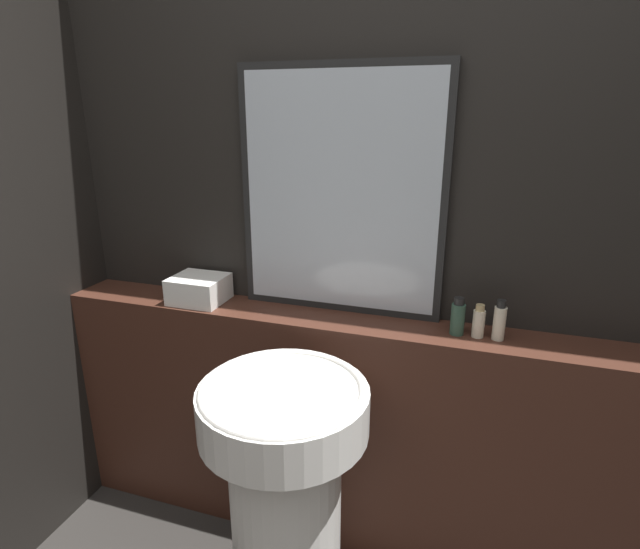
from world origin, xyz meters
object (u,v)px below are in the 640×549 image
object	(u,v)px
towel_stack	(199,289)
lotion_bottle	(499,321)
pedestal_sink	(286,498)
conditioner_bottle	(479,322)
shampoo_bottle	(458,317)
mirror	(340,194)

from	to	relation	value
towel_stack	lotion_bottle	bearing A→B (deg)	0.00
towel_stack	lotion_bottle	xyz separation A→B (m)	(1.08, 0.00, 0.01)
pedestal_sink	conditioner_bottle	world-z (taller)	conditioner_bottle
shampoo_bottle	lotion_bottle	size ratio (longest dim) A/B	0.94
pedestal_sink	lotion_bottle	world-z (taller)	lotion_bottle
mirror	pedestal_sink	bearing A→B (deg)	-91.18
mirror	lotion_bottle	xyz separation A→B (m)	(0.55, -0.09, -0.36)
pedestal_sink	shampoo_bottle	distance (m)	0.77
towel_stack	conditioner_bottle	distance (m)	1.02
towel_stack	shampoo_bottle	bearing A→B (deg)	0.00
conditioner_bottle	lotion_bottle	world-z (taller)	lotion_bottle
pedestal_sink	shampoo_bottle	world-z (taller)	shampoo_bottle
towel_stack	shampoo_bottle	size ratio (longest dim) A/B	1.57
mirror	conditioner_bottle	xyz separation A→B (m)	(0.49, -0.09, -0.37)
mirror	towel_stack	world-z (taller)	mirror
pedestal_sink	conditioner_bottle	distance (m)	0.81
shampoo_bottle	lotion_bottle	bearing A→B (deg)	0.00
towel_stack	shampoo_bottle	distance (m)	0.95
shampoo_bottle	conditioner_bottle	bearing A→B (deg)	0.00
pedestal_sink	conditioner_bottle	bearing A→B (deg)	41.05
mirror	lotion_bottle	world-z (taller)	mirror
shampoo_bottle	lotion_bottle	xyz separation A→B (m)	(0.13, 0.00, 0.00)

